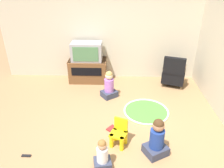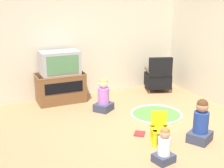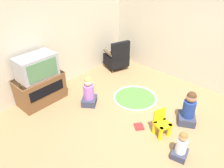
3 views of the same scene
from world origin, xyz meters
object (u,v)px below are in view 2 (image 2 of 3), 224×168
Objects in this scene: yellow_kid_chair at (160,131)px; child_watching_left at (104,97)px; television at (60,63)px; black_armchair at (158,77)px; book at (139,134)px; tv_cabinet at (61,87)px; child_watching_right at (164,147)px; child_watching_center at (201,123)px.

yellow_kid_chair is 0.74× the size of child_watching_left.
black_armchair is at bearing -4.87° from television.
child_watching_left is 2.66× the size of book.
child_watching_left is (0.61, -0.82, -0.56)m from television.
television is at bearing 57.81° from book.
tv_cabinet is 0.53m from television.
black_armchair is at bearing 79.63° from yellow_kid_chair.
child_watching_right is 0.91m from book.
black_armchair is (2.24, -0.21, 0.01)m from tv_cabinet.
child_watching_center is at bearing 2.81° from yellow_kid_chair.
child_watching_left is at bearing -54.26° from tv_cabinet.
yellow_kid_chair is 0.71× the size of child_watching_center.
child_watching_left is at bearing 86.12° from child_watching_center.
television is at bearing 90.02° from child_watching_right.
tv_cabinet is 3.01m from child_watching_right.
child_watching_left is 0.96× the size of child_watching_center.
child_watching_left reaches higher than tv_cabinet.
child_watching_left is at bearing 78.20° from child_watching_right.
television is 2.65m from yellow_kid_chair.
child_watching_right is at bearing -78.46° from tv_cabinet.
child_watching_center is 0.98m from book.
book is (0.72, -2.07, -0.30)m from tv_cabinet.
child_watching_left is at bearing 43.65° from book.
tv_cabinet is at bearing 89.84° from child_watching_center.
television is 1.52× the size of child_watching_right.
television is 1.13× the size of child_watching_center.
child_watching_right is (-0.25, -0.49, 0.02)m from yellow_kid_chair.
tv_cabinet reaches higher than yellow_kid_chair.
television is 1.18× the size of child_watching_left.
tv_cabinet is 1.93× the size of child_watching_right.
yellow_kid_chair is 0.95× the size of child_watching_right.
television is at bearing 14.17° from black_armchair.
child_watching_center is 0.90m from child_watching_right.
yellow_kid_chair is (-1.39, -2.24, -0.13)m from black_armchair.
tv_cabinet is 2.03× the size of yellow_kid_chair.
child_watching_center is at bearing -61.19° from television.
black_armchair is 1.26× the size of child_watching_left.
black_armchair reaches higher than child_watching_center.
child_watching_center is (0.84, -1.81, 0.01)m from child_watching_left.
black_armchair reaches higher than child_watching_left.
television is 1.16m from child_watching_left.
tv_cabinet is 2.60m from yellow_kid_chair.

